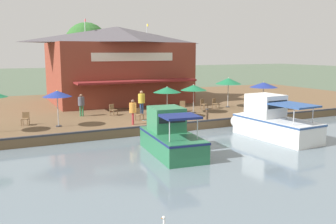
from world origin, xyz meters
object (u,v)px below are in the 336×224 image
object	(u,v)px
patio_umbrella_back_row	(228,81)
mooring_post	(207,115)
cafe_chair_under_first_umbrella	(139,114)
tree_downstream_bank	(86,46)
cafe_chair_back_row_seat	(215,103)
patio_umbrella_mid_patio_left	(57,94)
patio_umbrella_near_quay_edge	(167,90)
person_mid_patio	(81,102)
cafe_chair_far_corner_seat	(203,103)
waterfront_restaurant	(118,64)
person_at_quay_edge	(142,99)
motorboat_far_downstream	(168,136)
patio_umbrella_by_entrance	(194,88)
cafe_chair_facing_river	(25,118)
cafe_chair_mid_patio	(182,106)
patio_umbrella_mid_patio_right	(264,85)
motorboat_distant_upstream	(268,122)
person_near_entrance	(133,109)
cafe_chair_beside_entrance	(113,109)

from	to	relation	value
patio_umbrella_back_row	mooring_post	distance (m)	7.11
cafe_chair_under_first_umbrella	tree_downstream_bank	distance (m)	17.79
cafe_chair_back_row_seat	mooring_post	bearing A→B (deg)	-38.22
patio_umbrella_mid_patio_left	patio_umbrella_near_quay_edge	bearing A→B (deg)	89.63
person_mid_patio	mooring_post	distance (m)	9.36
patio_umbrella_back_row	cafe_chair_far_corner_seat	bearing A→B (deg)	-89.89
cafe_chair_back_row_seat	waterfront_restaurant	bearing A→B (deg)	-143.74
person_at_quay_edge	tree_downstream_bank	size ratio (longest dim) A/B	0.23
cafe_chair_back_row_seat	motorboat_far_downstream	bearing A→B (deg)	-44.18
waterfront_restaurant	cafe_chair_under_first_umbrella	size ratio (longest dim) A/B	15.07
cafe_chair_back_row_seat	tree_downstream_bank	world-z (taller)	tree_downstream_bank
patio_umbrella_by_entrance	cafe_chair_facing_river	distance (m)	12.48
cafe_chair_mid_patio	motorboat_far_downstream	distance (m)	10.31
cafe_chair_mid_patio	cafe_chair_under_first_umbrella	world-z (taller)	same
tree_downstream_bank	person_mid_patio	bearing A→B (deg)	-15.22
waterfront_restaurant	person_mid_patio	distance (m)	9.13
patio_umbrella_by_entrance	mooring_post	world-z (taller)	patio_umbrella_by_entrance
cafe_chair_back_row_seat	tree_downstream_bank	xyz separation A→B (m)	(-14.69, -7.38, 4.90)
patio_umbrella_mid_patio_left	cafe_chair_back_row_seat	bearing A→B (deg)	99.59
patio_umbrella_mid_patio_right	patio_umbrella_near_quay_edge	xyz separation A→B (m)	(0.04, -8.84, -0.02)
person_at_quay_edge	motorboat_distant_upstream	size ratio (longest dim) A/B	0.27
person_at_quay_edge	mooring_post	distance (m)	5.46
motorboat_distant_upstream	patio_umbrella_by_entrance	bearing A→B (deg)	-169.99
waterfront_restaurant	motorboat_far_downstream	world-z (taller)	waterfront_restaurant
patio_umbrella_mid_patio_right	cafe_chair_under_first_umbrella	xyz separation A→B (m)	(0.14, -11.08, -1.58)
patio_umbrella_by_entrance	patio_umbrella_back_row	bearing A→B (deg)	108.15
tree_downstream_bank	patio_umbrella_mid_patio_left	bearing A→B (deg)	-19.36
waterfront_restaurant	cafe_chair_back_row_seat	bearing A→B (deg)	36.26
patio_umbrella_back_row	motorboat_far_downstream	distance (m)	13.81
cafe_chair_facing_river	motorboat_far_downstream	world-z (taller)	motorboat_far_downstream
person_at_quay_edge	tree_downstream_bank	bearing A→B (deg)	-177.65
patio_umbrella_back_row	cafe_chair_facing_river	world-z (taller)	patio_umbrella_back_row
cafe_chair_mid_patio	motorboat_distant_upstream	world-z (taller)	motorboat_distant_upstream
patio_umbrella_mid_patio_left	cafe_chair_under_first_umbrella	world-z (taller)	patio_umbrella_mid_patio_left
patio_umbrella_back_row	tree_downstream_bank	distance (m)	17.28
patio_umbrella_mid_patio_left	patio_umbrella_back_row	xyz separation A→B (m)	(-2.38, 14.72, 0.15)
waterfront_restaurant	patio_umbrella_back_row	size ratio (longest dim) A/B	4.99
patio_umbrella_near_quay_edge	person_near_entrance	distance (m)	3.62
patio_umbrella_by_entrance	cafe_chair_facing_river	size ratio (longest dim) A/B	2.65
patio_umbrella_back_row	person_mid_patio	distance (m)	12.58
person_at_quay_edge	motorboat_distant_upstream	world-z (taller)	motorboat_distant_upstream
cafe_chair_beside_entrance	patio_umbrella_mid_patio_right	bearing A→B (deg)	77.87
mooring_post	patio_umbrella_mid_patio_right	bearing A→B (deg)	108.73
motorboat_distant_upstream	patio_umbrella_mid_patio_right	bearing A→B (deg)	142.74
waterfront_restaurant	cafe_chair_mid_patio	bearing A→B (deg)	17.47
patio_umbrella_mid_patio_left	cafe_chair_mid_patio	world-z (taller)	patio_umbrella_mid_patio_left
cafe_chair_back_row_seat	person_mid_patio	bearing A→B (deg)	-95.13
patio_umbrella_back_row	cafe_chair_facing_river	bearing A→B (deg)	-86.65
cafe_chair_mid_patio	cafe_chair_under_first_umbrella	bearing A→B (deg)	-65.23
patio_umbrella_mid_patio_left	tree_downstream_bank	world-z (taller)	tree_downstream_bank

